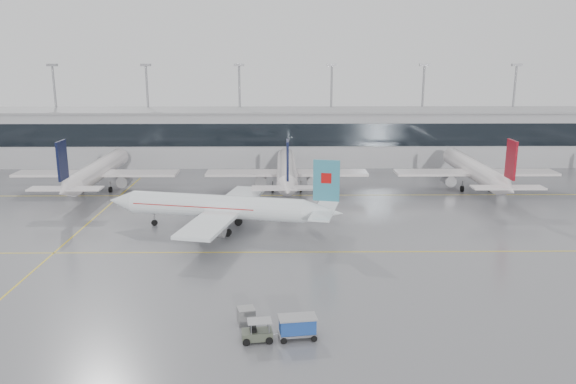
{
  "coord_description": "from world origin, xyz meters",
  "views": [
    {
      "loc": [
        -0.85,
        -67.88,
        24.48
      ],
      "look_at": [
        0.0,
        12.0,
        5.0
      ],
      "focal_mm": 35.0,
      "sensor_mm": 36.0,
      "label": 1
    }
  ],
  "objects_px": {
    "baggage_tug": "(257,334)",
    "gse_unit": "(246,316)",
    "baggage_cart": "(297,326)",
    "air_canada_jet": "(225,207)"
  },
  "relations": [
    {
      "from": "baggage_cart",
      "to": "gse_unit",
      "type": "xyz_separation_m",
      "value": [
        -4.73,
        2.88,
        -0.44
      ]
    },
    {
      "from": "air_canada_jet",
      "to": "baggage_tug",
      "type": "distance_m",
      "value": 32.92
    },
    {
      "from": "baggage_tug",
      "to": "air_canada_jet",
      "type": "bearing_deg",
      "value": 92.75
    },
    {
      "from": "baggage_tug",
      "to": "baggage_cart",
      "type": "height_order",
      "value": "baggage_cart"
    },
    {
      "from": "air_canada_jet",
      "to": "gse_unit",
      "type": "relative_size",
      "value": 22.44
    },
    {
      "from": "air_canada_jet",
      "to": "baggage_tug",
      "type": "xyz_separation_m",
      "value": [
        5.96,
        -32.26,
        -2.73
      ]
    },
    {
      "from": "baggage_tug",
      "to": "gse_unit",
      "type": "relative_size",
      "value": 2.63
    },
    {
      "from": "air_canada_jet",
      "to": "gse_unit",
      "type": "height_order",
      "value": "air_canada_jet"
    },
    {
      "from": "air_canada_jet",
      "to": "baggage_cart",
      "type": "xyz_separation_m",
      "value": [
        9.53,
        -31.77,
        -2.2
      ]
    },
    {
      "from": "baggage_tug",
      "to": "gse_unit",
      "type": "bearing_deg",
      "value": 101.36
    }
  ]
}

